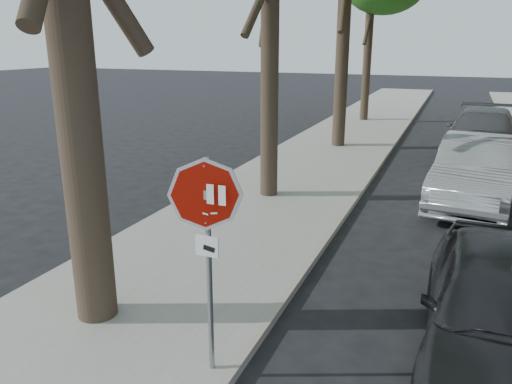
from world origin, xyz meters
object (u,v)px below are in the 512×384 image
stop_sign (207,227)px  car_c (482,134)px  car_b (477,171)px  car_a (503,310)px

stop_sign → car_c: size_ratio=0.45×
stop_sign → car_b: size_ratio=0.52×
car_a → car_b: 7.06m
car_a → car_b: size_ratio=0.92×
car_c → stop_sign: bearing=-98.3°
car_b → car_c: (0.27, 5.70, 0.01)m
car_a → stop_sign: bearing=-154.1°
stop_sign → car_a: size_ratio=0.56×
stop_sign → car_a: bearing=25.5°
car_a → car_b: bearing=91.7°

